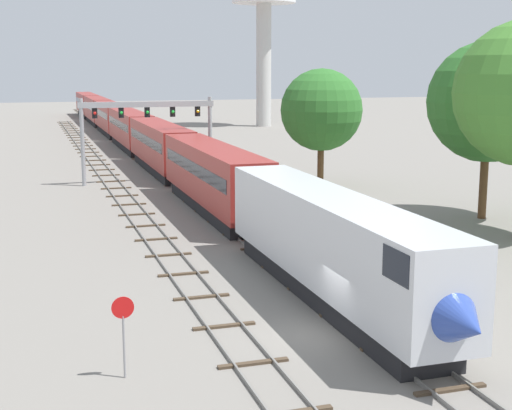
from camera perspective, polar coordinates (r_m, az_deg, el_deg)
ground_plane at (r=29.70m, az=5.18°, el=-9.94°), size 400.00×400.00×0.00m
track_main at (r=87.19m, az=-8.88°, el=3.73°), size 2.60×200.00×0.16m
track_near at (r=66.83m, az=-10.95°, el=1.57°), size 2.60×160.00×0.16m
passenger_train at (r=95.82m, az=-9.75°, el=5.85°), size 3.04×150.44×4.80m
signal_gantry at (r=67.03m, az=-8.38°, el=6.49°), size 12.10×0.49×7.68m
stop_sign at (r=25.49m, az=-10.20°, el=-9.13°), size 0.76×0.08×2.88m
trackside_tree_left at (r=52.82m, az=17.49°, el=7.60°), size 8.22×8.22×12.17m
trackside_tree_mid at (r=64.42m, az=5.07°, el=7.31°), size 7.09×7.09×10.25m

